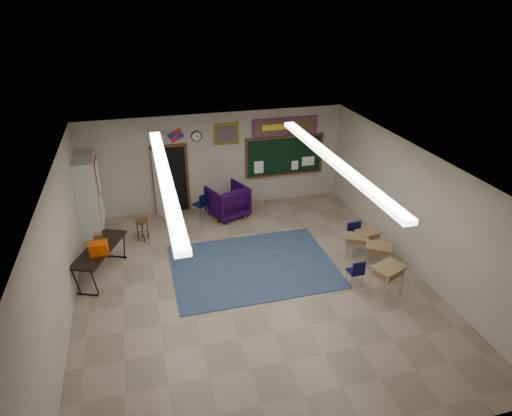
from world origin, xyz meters
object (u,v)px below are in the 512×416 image
object	(u,v)px
wingback_armchair	(228,201)
student_desk_front_right	(367,242)
student_desk_front_left	(356,246)
wooden_stool	(143,230)
folding_table	(101,261)

from	to	relation	value
wingback_armchair	student_desk_front_right	world-z (taller)	wingback_armchair
wingback_armchair	student_desk_front_left	world-z (taller)	wingback_armchair
wingback_armchair	wooden_stool	bearing A→B (deg)	-2.23
wooden_stool	student_desk_front_left	bearing A→B (deg)	-24.61
student_desk_front_left	folding_table	world-z (taller)	folding_table
folding_table	wooden_stool	xyz separation A→B (m)	(1.02, 1.49, -0.10)
wingback_armchair	student_desk_front_left	size ratio (longest dim) A/B	1.54
student_desk_front_right	folding_table	xyz separation A→B (m)	(-6.59, 0.78, 0.03)
student_desk_front_right	wooden_stool	world-z (taller)	student_desk_front_right
student_desk_front_left	wingback_armchair	bearing A→B (deg)	157.63
wingback_armchair	folding_table	world-z (taller)	folding_table
folding_table	student_desk_front_right	bearing A→B (deg)	16.62
student_desk_front_left	wooden_stool	world-z (taller)	student_desk_front_left
folding_table	wooden_stool	distance (m)	1.81
student_desk_front_right	folding_table	bearing A→B (deg)	166.13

